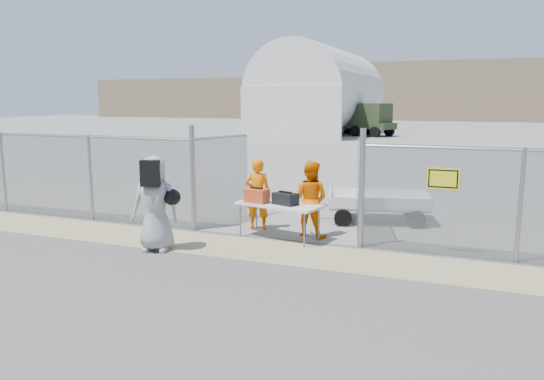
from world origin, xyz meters
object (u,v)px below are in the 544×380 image
at_px(folding_table, 279,221).
at_px(visitor, 155,203).
at_px(security_worker_right, 310,199).
at_px(utility_trailer, 378,206).
at_px(security_worker_left, 258,194).

relative_size(folding_table, visitor, 0.96).
distance_m(security_worker_right, visitor, 3.43).
bearing_deg(visitor, folding_table, 25.81).
height_order(security_worker_right, utility_trailer, security_worker_right).
bearing_deg(security_worker_left, utility_trailer, -153.14).
relative_size(folding_table, security_worker_right, 1.09).
relative_size(security_worker_right, utility_trailer, 0.54).
distance_m(folding_table, visitor, 2.76).
xyz_separation_m(security_worker_left, security_worker_right, (1.38, -0.23, 0.02)).
relative_size(folding_table, utility_trailer, 0.58).
bearing_deg(folding_table, security_worker_right, 49.17).
distance_m(security_worker_left, security_worker_right, 1.40).
xyz_separation_m(visitor, utility_trailer, (3.75, 4.34, -0.59)).
bearing_deg(security_worker_right, folding_table, 42.81).
bearing_deg(security_worker_left, folding_table, 130.01).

